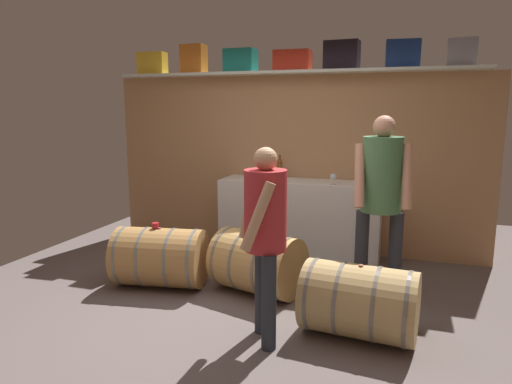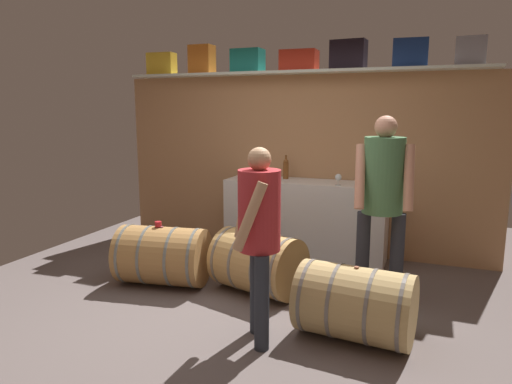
{
  "view_description": "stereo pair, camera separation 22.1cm",
  "coord_description": "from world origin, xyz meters",
  "px_view_note": "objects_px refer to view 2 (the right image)",
  "views": [
    {
      "loc": [
        1.37,
        -3.53,
        1.78
      ],
      "look_at": [
        0.07,
        0.45,
        1.02
      ],
      "focal_mm": 32.35,
      "sensor_mm": 36.0,
      "label": 1
    },
    {
      "loc": [
        1.58,
        -3.46,
        1.78
      ],
      "look_at": [
        0.07,
        0.45,
        1.02
      ],
      "focal_mm": 32.35,
      "sensor_mm": 36.0,
      "label": 2
    }
  ],
  "objects_px": {
    "toolcase_red": "(299,61)",
    "toolcase_navy": "(410,53)",
    "wine_barrel_flank": "(355,303)",
    "wine_barrel_near": "(163,255)",
    "winemaker_pouring": "(383,189)",
    "visitor_tasting": "(258,225)",
    "toolcase_teal": "(248,61)",
    "toolcase_grey": "(471,51)",
    "wine_bottle_amber": "(286,168)",
    "toolcase_yellow": "(162,64)",
    "toolcase_black": "(348,55)",
    "tasting_cup": "(158,224)",
    "work_cabinet": "(305,219)",
    "wine_glass": "(338,178)",
    "toolcase_orange": "(202,60)",
    "wine_barrel_far": "(258,262)"
  },
  "relations": [
    {
      "from": "toolcase_red",
      "to": "toolcase_navy",
      "type": "height_order",
      "value": "toolcase_navy"
    },
    {
      "from": "toolcase_navy",
      "to": "wine_barrel_flank",
      "type": "distance_m",
      "value": 2.89
    },
    {
      "from": "wine_barrel_near",
      "to": "winemaker_pouring",
      "type": "distance_m",
      "value": 2.27
    },
    {
      "from": "wine_barrel_near",
      "to": "visitor_tasting",
      "type": "relative_size",
      "value": 0.64
    },
    {
      "from": "winemaker_pouring",
      "to": "toolcase_teal",
      "type": "bearing_deg",
      "value": -42.26
    },
    {
      "from": "toolcase_grey",
      "to": "winemaker_pouring",
      "type": "height_order",
      "value": "toolcase_grey"
    },
    {
      "from": "wine_bottle_amber",
      "to": "visitor_tasting",
      "type": "relative_size",
      "value": 0.19
    },
    {
      "from": "toolcase_yellow",
      "to": "toolcase_black",
      "type": "xyz_separation_m",
      "value": [
        2.46,
        0.0,
        0.02
      ]
    },
    {
      "from": "toolcase_teal",
      "to": "tasting_cup",
      "type": "distance_m",
      "value": 2.35
    },
    {
      "from": "toolcase_black",
      "to": "work_cabinet",
      "type": "bearing_deg",
      "value": -153.02
    },
    {
      "from": "wine_barrel_near",
      "to": "toolcase_black",
      "type": "bearing_deg",
      "value": 36.21
    },
    {
      "from": "wine_glass",
      "to": "winemaker_pouring",
      "type": "bearing_deg",
      "value": -55.43
    },
    {
      "from": "toolcase_orange",
      "to": "toolcase_navy",
      "type": "distance_m",
      "value": 2.52
    },
    {
      "from": "wine_barrel_flank",
      "to": "winemaker_pouring",
      "type": "relative_size",
      "value": 0.54
    },
    {
      "from": "wine_barrel_near",
      "to": "winemaker_pouring",
      "type": "bearing_deg",
      "value": 1.56
    },
    {
      "from": "visitor_tasting",
      "to": "toolcase_orange",
      "type": "bearing_deg",
      "value": 6.98
    },
    {
      "from": "winemaker_pouring",
      "to": "visitor_tasting",
      "type": "distance_m",
      "value": 1.38
    },
    {
      "from": "toolcase_black",
      "to": "winemaker_pouring",
      "type": "xyz_separation_m",
      "value": [
        0.56,
        -1.16,
        -1.32
      ]
    },
    {
      "from": "toolcase_yellow",
      "to": "wine_bottle_amber",
      "type": "bearing_deg",
      "value": -6.39
    },
    {
      "from": "wine_barrel_far",
      "to": "tasting_cup",
      "type": "relative_size",
      "value": 14.07
    },
    {
      "from": "wine_glass",
      "to": "toolcase_yellow",
      "type": "bearing_deg",
      "value": 172.21
    },
    {
      "from": "toolcase_yellow",
      "to": "toolcase_grey",
      "type": "xyz_separation_m",
      "value": [
        3.72,
        0.0,
        0.0
      ]
    },
    {
      "from": "toolcase_orange",
      "to": "toolcase_grey",
      "type": "relative_size",
      "value": 1.21
    },
    {
      "from": "toolcase_grey",
      "to": "wine_glass",
      "type": "xyz_separation_m",
      "value": [
        -1.27,
        -0.34,
        -1.34
      ]
    },
    {
      "from": "work_cabinet",
      "to": "toolcase_orange",
      "type": "bearing_deg",
      "value": 173.08
    },
    {
      "from": "toolcase_grey",
      "to": "winemaker_pouring",
      "type": "bearing_deg",
      "value": -116.75
    },
    {
      "from": "toolcase_black",
      "to": "toolcase_grey",
      "type": "bearing_deg",
      "value": 4.55
    },
    {
      "from": "toolcase_grey",
      "to": "wine_glass",
      "type": "height_order",
      "value": "toolcase_grey"
    },
    {
      "from": "toolcase_black",
      "to": "wine_bottle_amber",
      "type": "distance_m",
      "value": 1.49
    },
    {
      "from": "winemaker_pouring",
      "to": "toolcase_yellow",
      "type": "bearing_deg",
      "value": -30.38
    },
    {
      "from": "toolcase_red",
      "to": "work_cabinet",
      "type": "height_order",
      "value": "toolcase_red"
    },
    {
      "from": "wine_barrel_near",
      "to": "wine_barrel_flank",
      "type": "bearing_deg",
      "value": -21.64
    },
    {
      "from": "toolcase_yellow",
      "to": "toolcase_orange",
      "type": "height_order",
      "value": "toolcase_orange"
    },
    {
      "from": "toolcase_navy",
      "to": "winemaker_pouring",
      "type": "height_order",
      "value": "toolcase_navy"
    },
    {
      "from": "toolcase_orange",
      "to": "toolcase_red",
      "type": "height_order",
      "value": "toolcase_orange"
    },
    {
      "from": "toolcase_grey",
      "to": "work_cabinet",
      "type": "relative_size",
      "value": 0.15
    },
    {
      "from": "toolcase_grey",
      "to": "visitor_tasting",
      "type": "height_order",
      "value": "toolcase_grey"
    },
    {
      "from": "winemaker_pouring",
      "to": "work_cabinet",
      "type": "bearing_deg",
      "value": -54.36
    },
    {
      "from": "toolcase_black",
      "to": "wine_barrel_near",
      "type": "bearing_deg",
      "value": -130.28
    },
    {
      "from": "toolcase_orange",
      "to": "wine_barrel_flank",
      "type": "bearing_deg",
      "value": -40.38
    },
    {
      "from": "toolcase_teal",
      "to": "wine_barrel_near",
      "type": "height_order",
      "value": "toolcase_teal"
    },
    {
      "from": "toolcase_red",
      "to": "wine_barrel_near",
      "type": "relative_size",
      "value": 0.44
    },
    {
      "from": "toolcase_black",
      "to": "wine_barrel_flank",
      "type": "relative_size",
      "value": 0.42
    },
    {
      "from": "toolcase_teal",
      "to": "toolcase_navy",
      "type": "relative_size",
      "value": 1.04
    },
    {
      "from": "toolcase_black",
      "to": "toolcase_grey",
      "type": "xyz_separation_m",
      "value": [
        1.26,
        0.0,
        -0.02
      ]
    },
    {
      "from": "toolcase_red",
      "to": "visitor_tasting",
      "type": "distance_m",
      "value": 2.72
    },
    {
      "from": "toolcase_red",
      "to": "wine_barrel_near",
      "type": "height_order",
      "value": "toolcase_red"
    },
    {
      "from": "toolcase_orange",
      "to": "wine_glass",
      "type": "distance_m",
      "value": 2.33
    },
    {
      "from": "toolcase_yellow",
      "to": "toolcase_red",
      "type": "distance_m",
      "value": 1.88
    },
    {
      "from": "toolcase_grey",
      "to": "toolcase_navy",
      "type": "bearing_deg",
      "value": -175.57
    }
  ]
}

